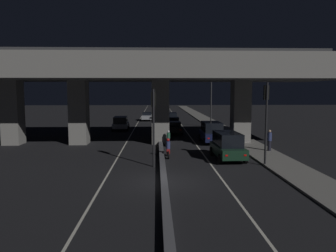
# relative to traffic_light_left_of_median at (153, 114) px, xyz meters

# --- Properties ---
(ground_plane) EXTENTS (200.00, 200.00, 0.00)m
(ground_plane) POSITION_rel_traffic_light_left_of_median_xyz_m (0.58, -3.81, -3.50)
(ground_plane) COLOR black
(lane_line_left_inner) EXTENTS (0.12, 126.00, 0.00)m
(lane_line_left_inner) POSITION_rel_traffic_light_left_of_median_xyz_m (-2.76, 31.19, -3.50)
(lane_line_left_inner) COLOR beige
(lane_line_left_inner) RESTS_ON ground_plane
(lane_line_right_inner) EXTENTS (0.12, 126.00, 0.00)m
(lane_line_right_inner) POSITION_rel_traffic_light_left_of_median_xyz_m (3.92, 31.19, -3.50)
(lane_line_right_inner) COLOR beige
(lane_line_right_inner) RESTS_ON ground_plane
(median_divider) EXTENTS (0.36, 126.00, 0.31)m
(median_divider) POSITION_rel_traffic_light_left_of_median_xyz_m (0.58, 31.19, -3.35)
(median_divider) COLOR #4C4C51
(median_divider) RESTS_ON ground_plane
(sidewalk_right) EXTENTS (2.71, 126.00, 0.12)m
(sidewalk_right) POSITION_rel_traffic_light_left_of_median_xyz_m (8.73, 24.19, -3.44)
(sidewalk_right) COLOR slate
(sidewalk_right) RESTS_ON ground_plane
(elevated_overpass) EXTENTS (32.61, 11.03, 9.03)m
(elevated_overpass) POSITION_rel_traffic_light_left_of_median_xyz_m (0.30, 9.71, 3.26)
(elevated_overpass) COLOR gray
(elevated_overpass) RESTS_ON ground_plane
(traffic_light_left_of_median) EXTENTS (0.30, 0.49, 5.14)m
(traffic_light_left_of_median) POSITION_rel_traffic_light_left_of_median_xyz_m (0.00, 0.00, 0.00)
(traffic_light_left_of_median) COLOR black
(traffic_light_left_of_median) RESTS_ON ground_plane
(traffic_light_right_of_median) EXTENTS (0.30, 0.49, 5.58)m
(traffic_light_right_of_median) POSITION_rel_traffic_light_left_of_median_xyz_m (7.47, -0.00, 0.29)
(traffic_light_right_of_median) COLOR black
(traffic_light_right_of_median) RESTS_ON ground_plane
(street_lamp) EXTENTS (2.30, 0.32, 7.96)m
(street_lamp) POSITION_rel_traffic_light_left_of_median_xyz_m (7.49, 23.87, 1.21)
(street_lamp) COLOR #2D2D30
(street_lamp) RESTS_ON ground_plane
(car_dark_green_lead) EXTENTS (2.10, 4.43, 1.99)m
(car_dark_green_lead) POSITION_rel_traffic_light_left_of_median_xyz_m (5.42, 2.14, -2.45)
(car_dark_green_lead) COLOR black
(car_dark_green_lead) RESTS_ON ground_plane
(car_dark_blue_second) EXTENTS (2.11, 4.14, 2.03)m
(car_dark_blue_second) POSITION_rel_traffic_light_left_of_median_xyz_m (5.54, 9.80, -2.44)
(car_dark_blue_second) COLOR #141938
(car_dark_blue_second) RESTS_ON ground_plane
(car_black_third) EXTENTS (2.11, 4.26, 1.44)m
(car_black_third) POSITION_rel_traffic_light_left_of_median_xyz_m (2.17, 16.79, -2.76)
(car_black_third) COLOR black
(car_black_third) RESTS_ON ground_plane
(car_silver_fourth) EXTENTS (2.07, 4.53, 1.47)m
(car_silver_fourth) POSITION_rel_traffic_light_left_of_median_xyz_m (2.40, 23.15, -2.77)
(car_silver_fourth) COLOR gray
(car_silver_fourth) RESTS_ON ground_plane
(car_black_fifth) EXTENTS (2.03, 4.01, 1.70)m
(car_black_fifth) POSITION_rel_traffic_light_left_of_median_xyz_m (2.50, 28.72, -2.59)
(car_black_fifth) COLOR black
(car_black_fifth) RESTS_ON ground_plane
(car_white_lead_oncoming) EXTENTS (2.17, 4.16, 1.74)m
(car_white_lead_oncoming) POSITION_rel_traffic_light_left_of_median_xyz_m (-4.40, 20.64, -2.56)
(car_white_lead_oncoming) COLOR silver
(car_white_lead_oncoming) RESTS_ON ground_plane
(car_silver_second_oncoming) EXTENTS (1.86, 4.09, 1.40)m
(car_silver_second_oncoming) POSITION_rel_traffic_light_left_of_median_xyz_m (-1.41, 34.19, -2.78)
(car_silver_second_oncoming) COLOR gray
(car_silver_second_oncoming) RESTS_ON ground_plane
(motorcycle_red_filtering_near) EXTENTS (0.32, 1.82, 1.46)m
(motorcycle_red_filtering_near) POSITION_rel_traffic_light_left_of_median_xyz_m (1.07, 2.98, -2.88)
(motorcycle_red_filtering_near) COLOR black
(motorcycle_red_filtering_near) RESTS_ON ground_plane
(motorcycle_blue_filtering_mid) EXTENTS (0.34, 1.78, 1.42)m
(motorcycle_blue_filtering_mid) POSITION_rel_traffic_light_left_of_median_xyz_m (1.29, 8.35, -2.89)
(motorcycle_blue_filtering_mid) COLOR black
(motorcycle_blue_filtering_mid) RESTS_ON ground_plane
(motorcycle_white_filtering_far) EXTENTS (0.33, 1.92, 1.45)m
(motorcycle_white_filtering_far) POSITION_rel_traffic_light_left_of_median_xyz_m (1.47, 13.88, -2.89)
(motorcycle_white_filtering_far) COLOR black
(motorcycle_white_filtering_far) RESTS_ON ground_plane
(pedestrian_on_sidewalk) EXTENTS (0.34, 0.34, 1.73)m
(pedestrian_on_sidewalk) POSITION_rel_traffic_light_left_of_median_xyz_m (9.47, 4.81, -2.51)
(pedestrian_on_sidewalk) COLOR black
(pedestrian_on_sidewalk) RESTS_ON sidewalk_right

